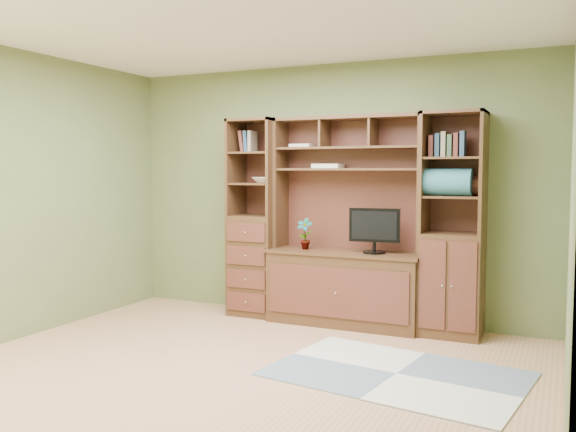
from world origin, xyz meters
The scene contains 11 objects.
room centered at (0.00, 0.00, 1.30)m, with size 4.60×4.10×2.64m.
center_hutch centered at (0.26, 1.73, 1.02)m, with size 1.54×0.53×2.05m, color #452B18.
left_tower centered at (-0.74, 1.77, 1.02)m, with size 0.50×0.45×2.05m, color #452B18.
right_tower centered at (1.28, 1.77, 1.02)m, with size 0.55×0.45×2.05m, color #452B18.
rug centered at (1.11, 0.48, 0.01)m, with size 1.81×1.21×0.01m, color #A6ABAB.
monitor centered at (0.57, 1.70, 1.03)m, with size 0.48×0.22×0.59m, color black.
orchid centered at (-0.15, 1.70, 0.89)m, with size 0.17×0.11×0.32m, color #A35137.
magazines centered at (0.04, 1.82, 1.56)m, with size 0.28×0.20×0.04m, color beige.
bowl centered at (-0.64, 1.77, 1.42)m, with size 0.24×0.24×0.06m, color silver.
blanket_teal centered at (1.24, 1.73, 1.41)m, with size 0.43×0.25×0.25m, color #2F6D7D.
blanket_red centered at (1.35, 1.85, 1.38)m, with size 0.31×0.17×0.17m, color brown.
Camera 1 is at (2.22, -3.88, 1.52)m, focal length 38.00 mm.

